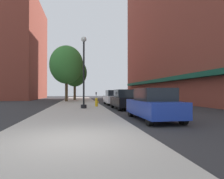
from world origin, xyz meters
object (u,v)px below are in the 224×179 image
fire_hydrant (97,102)px  tree_near (75,73)px  lamppost (84,71)px  car_white (113,98)px  tree_mid (67,65)px  parking_meter_near (96,96)px  car_blue (153,105)px  car_black (125,100)px

fire_hydrant → tree_near: bearing=98.8°
lamppost → car_white: size_ratio=1.37×
lamppost → car_white: lamppost is taller
fire_hydrant → tree_near: tree_near is taller
tree_mid → car_white: bearing=-50.2°
lamppost → fire_hydrant: lamppost is taller
tree_near → tree_mid: 4.96m
parking_meter_near → tree_mid: tree_mid is taller
tree_near → car_blue: (4.62, -23.83, -3.86)m
fire_hydrant → car_black: bearing=-40.4°
parking_meter_near → car_black: car_black is taller
tree_mid → car_black: bearing=-65.6°
lamppost → car_blue: lamppost is taller
car_blue → fire_hydrant: bearing=103.3°
lamppost → parking_meter_near: 6.40m
lamppost → tree_mid: (-2.22, 12.43, 2.13)m
tree_mid → lamppost: bearing=-79.9°
tree_mid → tree_near: bearing=77.8°
fire_hydrant → tree_near: size_ratio=0.11×
parking_meter_near → car_blue: (1.95, -12.40, -0.14)m
tree_mid → car_black: (5.66, -12.46, -4.52)m
parking_meter_near → car_white: size_ratio=0.30×
car_blue → tree_mid: bearing=105.1°
car_blue → car_black: bearing=88.5°
fire_hydrant → car_blue: bearing=-75.2°
parking_meter_near → car_black: size_ratio=0.30×
parking_meter_near → tree_mid: 8.77m
parking_meter_near → tree_mid: (-3.71, 6.63, 4.38)m
car_black → tree_near: bearing=105.4°
parking_meter_near → car_blue: size_ratio=0.30×
lamppost → tree_near: size_ratio=0.86×
tree_near → tree_mid: (-1.04, -4.80, 0.66)m
car_blue → car_black: 6.57m
parking_meter_near → tree_mid: size_ratio=0.16×
lamppost → car_white: 7.03m
fire_hydrant → parking_meter_near: (0.28, 3.93, 0.43)m
tree_near → lamppost: bearing=-86.1°
tree_near → car_blue: bearing=-79.0°
tree_mid → car_black: tree_mid is taller
lamppost → fire_hydrant: 3.49m
car_white → tree_mid: bearing=130.6°
car_black → car_white: size_ratio=1.00×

